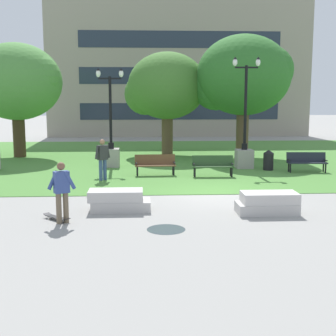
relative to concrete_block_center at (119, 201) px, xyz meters
name	(u,v)px	position (x,y,z in m)	size (l,w,h in m)	color
ground_plane	(217,195)	(3.38, 2.12, -0.31)	(140.00, 140.00, 0.00)	gray
grass_lawn	(189,158)	(3.38, 12.12, -0.30)	(40.00, 20.00, 0.02)	#4C8438
concrete_block_center	(119,201)	(0.00, 0.00, 0.00)	(1.89, 0.90, 0.64)	#BCB7B2
concrete_block_left	(268,203)	(4.49, -0.61, 0.00)	(1.81, 0.90, 0.64)	#BCB7B2
person_skateboarder	(62,189)	(-1.48, -1.39, 0.66)	(0.80, 0.40, 1.71)	brown
skateboard	(57,217)	(-1.70, -1.08, -0.22)	(0.87, 0.85, 0.14)	black
puddle	(166,229)	(1.35, -2.17, -0.30)	(1.02, 1.02, 0.01)	#47515B
park_bench_near_left	(307,161)	(8.31, 6.84, 0.23)	(1.83, 0.66, 0.90)	#1E232D
park_bench_near_right	(155,163)	(1.30, 6.38, 0.23)	(1.82, 0.61, 0.90)	brown
park_bench_far_right	(213,165)	(3.80, 5.90, 0.23)	(1.81, 0.58, 0.90)	#284723
lamp_post_center	(244,146)	(5.69, 8.21, 0.78)	(1.32, 0.80, 5.31)	gray
lamp_post_right	(111,147)	(-0.81, 8.98, 0.70)	(1.32, 0.80, 4.81)	gray
tree_far_left	(242,76)	(6.41, 12.46, 4.28)	(5.58, 5.31, 6.90)	brown
tree_near_left	(166,87)	(2.17, 13.86, 3.72)	(4.87, 4.64, 6.05)	brown
tree_far_right	(16,83)	(-6.40, 13.14, 3.92)	(5.35, 5.09, 6.44)	#42301E
trash_bin	(268,160)	(6.70, 7.51, 0.20)	(0.49, 0.49, 0.96)	black
person_bystander_near_lawn	(103,157)	(-0.91, 5.20, 0.68)	(0.63, 0.60, 1.71)	#384C7A
building_facade_distant	(180,59)	(3.98, 26.61, 6.32)	(22.70, 1.03, 13.28)	gray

